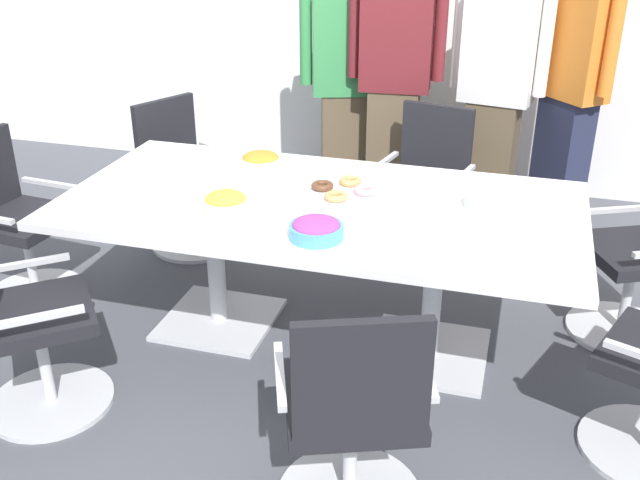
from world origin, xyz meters
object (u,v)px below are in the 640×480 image
snack_bowl_chips_orange (261,161)px  snack_bowl_chips_yellow (226,204)px  person_standing_1 (395,75)px  office_chair_4 (16,228)px  office_chair_2 (424,193)px  person_standing_2 (496,89)px  person_standing_0 (346,82)px  conference_table (320,226)px  donut_platter (343,190)px  napkin_pile (135,173)px  office_chair_5 (23,328)px  snack_bowl_candy_mix (316,229)px  office_chair_6 (353,422)px  person_standing_3 (572,82)px  plate_stack (485,202)px  office_chair_3 (185,184)px

snack_bowl_chips_orange → snack_bowl_chips_yellow: bearing=-84.6°
person_standing_1 → office_chair_4: bearing=37.6°
office_chair_2 → person_standing_2: person_standing_2 is taller
office_chair_4 → person_standing_0: person_standing_0 is taller
conference_table → donut_platter: 0.20m
person_standing_2 → napkin_pile: bearing=55.8°
office_chair_5 → snack_bowl_chips_yellow: office_chair_5 is taller
snack_bowl_chips_yellow → snack_bowl_candy_mix: bearing=-14.6°
office_chair_6 → person_standing_0: person_standing_0 is taller
conference_table → person_standing_0: person_standing_0 is taller
person_standing_3 → plate_stack: bearing=124.3°
person_standing_0 → snack_bowl_chips_yellow: bearing=70.7°
office_chair_2 → person_standing_1: bearing=-45.9°
office_chair_5 → napkin_pile: 0.97m
office_chair_5 → snack_bowl_chips_orange: 1.41m
donut_platter → person_standing_2: bearing=69.2°
office_chair_3 → snack_bowl_chips_yellow: size_ratio=4.41×
office_chair_4 → person_standing_3: size_ratio=0.48×
person_standing_1 → donut_platter: (0.04, -1.45, -0.23)m
person_standing_0 → person_standing_3: size_ratio=0.92×
snack_bowl_chips_yellow → snack_bowl_chips_orange: (-0.06, 0.59, -0.01)m
office_chair_6 → snack_bowl_candy_mix: office_chair_6 is taller
snack_bowl_chips_yellow → office_chair_6: bearing=-45.6°
office_chair_4 → snack_bowl_candy_mix: bearing=83.8°
person_standing_3 → snack_bowl_candy_mix: bearing=111.7°
person_standing_0 → person_standing_2: 0.98m
office_chair_4 → office_chair_6: bearing=69.0°
person_standing_0 → plate_stack: bearing=106.3°
person_standing_1 → napkin_pile: 1.86m
conference_table → person_standing_2: bearing=68.1°
office_chair_2 → office_chair_5: size_ratio=1.00×
office_chair_5 → napkin_pile: bearing=135.7°
snack_bowl_candy_mix → napkin_pile: bearing=159.3°
person_standing_2 → snack_bowl_chips_orange: (-1.08, -1.33, -0.13)m
office_chair_6 → person_standing_0: bearing=83.5°
person_standing_2 → napkin_pile: 2.32m
office_chair_6 → snack_bowl_chips_yellow: bearing=112.9°
office_chair_5 → napkin_pile: (0.07, 0.89, 0.37)m
office_chair_3 → snack_bowl_chips_orange: bearing=80.1°
donut_platter → plate_stack: bearing=1.8°
office_chair_2 → snack_bowl_chips_orange: size_ratio=4.22×
snack_bowl_chips_yellow → snack_bowl_chips_orange: size_ratio=0.96×
office_chair_4 → snack_bowl_chips_orange: (1.29, 0.35, 0.39)m
snack_bowl_chips_yellow → donut_platter: snack_bowl_chips_yellow is taller
person_standing_3 → napkin_pile: person_standing_3 is taller
office_chair_4 → snack_bowl_chips_orange: size_ratio=4.22×
office_chair_3 → plate_stack: bearing=95.4°
office_chair_2 → office_chair_5: (-1.37, -1.95, 0.00)m
person_standing_1 → snack_bowl_chips_yellow: size_ratio=9.13×
snack_bowl_chips_yellow → napkin_pile: size_ratio=1.15×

